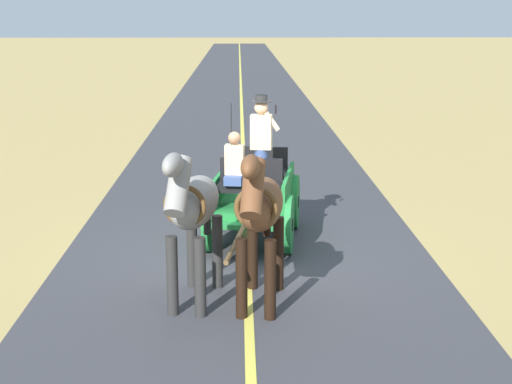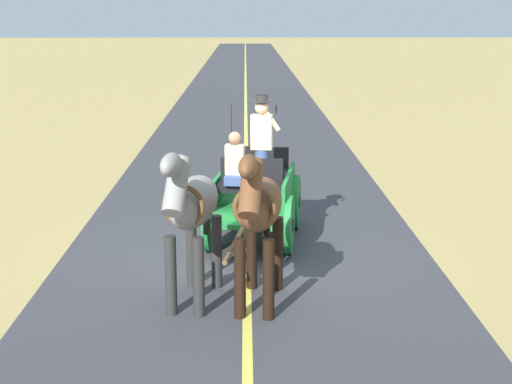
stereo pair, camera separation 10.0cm
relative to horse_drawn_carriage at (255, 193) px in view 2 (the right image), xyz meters
The scene contains 6 objects.
ground_plane 1.10m from the horse_drawn_carriage, 79.32° to the left, with size 200.00×200.00×0.00m, color tan.
road_surface 1.09m from the horse_drawn_carriage, 79.32° to the left, with size 5.88×160.00×0.01m, color #38383D.
road_centre_stripe 1.09m from the horse_drawn_carriage, 79.32° to the left, with size 0.12×160.00×0.00m, color #DBCC4C.
horse_drawn_carriage is the anchor object (origin of this frame).
horse_near_side 3.10m from the horse_drawn_carriage, 90.30° to the left, with size 0.78×2.15×2.21m.
horse_off_side 3.10m from the horse_drawn_carriage, 73.80° to the left, with size 0.82×2.15×2.21m.
Camera 2 is at (0.02, 12.10, 3.83)m, focal length 54.96 mm.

